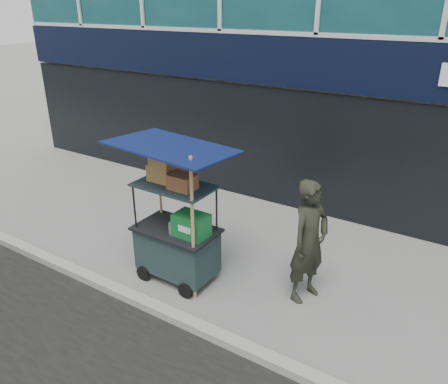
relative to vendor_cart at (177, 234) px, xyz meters
The scene contains 4 objects.
ground 1.20m from the vendor_cart, 43.12° to the right, with size 80.00×80.00×0.00m, color slate.
curb 1.28m from the vendor_cart, 51.05° to the right, with size 80.00×0.18×0.12m, color gray.
vendor_cart is the anchor object (origin of this frame).
vendor_man 1.93m from the vendor_cart, 18.66° to the left, with size 0.66×0.43×1.80m, color black.
Camera 1 is at (2.97, -3.80, 3.93)m, focal length 35.00 mm.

